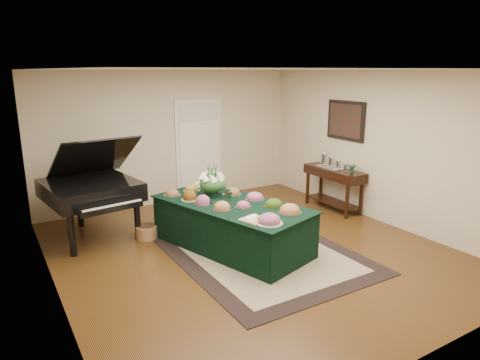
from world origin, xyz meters
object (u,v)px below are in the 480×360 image
grand_piano (91,189)px  mahogany_sideboard (334,178)px  floral_centerpiece (212,181)px  buffet_table (232,225)px

grand_piano → mahogany_sideboard: bearing=-12.2°
floral_centerpiece → mahogany_sideboard: bearing=2.7°
buffet_table → floral_centerpiece: 0.79m
grand_piano → mahogany_sideboard: size_ratio=1.33×
buffet_table → floral_centerpiece: size_ratio=6.32×
floral_centerpiece → grand_piano: grand_piano is taller
buffet_table → floral_centerpiece: (-0.07, 0.49, 0.61)m
buffet_table → grand_piano: bearing=137.5°
floral_centerpiece → mahogany_sideboard: size_ratio=0.32×
buffet_table → floral_centerpiece: floral_centerpiece is taller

